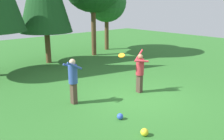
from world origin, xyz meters
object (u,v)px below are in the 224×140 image
(frisbee, at_px, (122,55))
(ball_yellow, at_px, (144,132))
(person_catcher, at_px, (73,77))
(ball_blue, at_px, (120,116))
(tree_far_right, at_px, (106,2))
(person_thrower, at_px, (140,70))

(frisbee, relative_size, ball_yellow, 1.56)
(person_catcher, bearing_deg, ball_blue, -67.89)
(frisbee, bearing_deg, ball_blue, -135.25)
(frisbee, height_order, tree_far_right, tree_far_right)
(person_thrower, xyz_separation_m, frisbee, (-0.67, 0.43, 0.65))
(person_catcher, distance_m, tree_far_right, 11.67)
(person_catcher, xyz_separation_m, ball_yellow, (0.18, -3.36, -0.93))
(frisbee, distance_m, ball_blue, 2.87)
(person_catcher, relative_size, tree_far_right, 0.33)
(person_thrower, xyz_separation_m, ball_blue, (-2.39, -1.27, -0.90))
(ball_blue, relative_size, tree_far_right, 0.04)
(ball_yellow, bearing_deg, person_catcher, 93.14)
(frisbee, relative_size, tree_far_right, 0.07)
(ball_yellow, height_order, tree_far_right, tree_far_right)
(person_thrower, distance_m, ball_blue, 2.85)
(frisbee, bearing_deg, person_catcher, 168.03)
(ball_blue, bearing_deg, person_thrower, 27.99)
(ball_yellow, xyz_separation_m, tree_far_right, (8.18, 11.03, 3.66))
(person_thrower, xyz_separation_m, ball_yellow, (-2.58, -2.49, -0.89))
(ball_blue, xyz_separation_m, tree_far_right, (7.98, 9.81, 3.68))
(frisbee, height_order, ball_blue, frisbee)
(person_thrower, relative_size, tree_far_right, 0.35)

